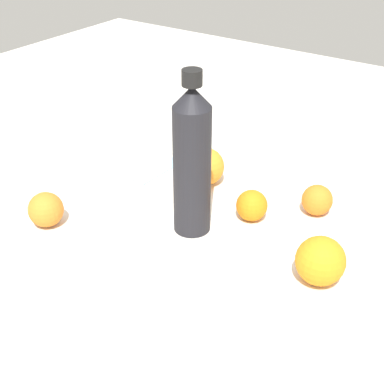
% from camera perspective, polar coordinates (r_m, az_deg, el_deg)
% --- Properties ---
extents(ground_plane, '(2.40, 2.40, 0.00)m').
position_cam_1_polar(ground_plane, '(1.04, -1.65, -4.37)').
color(ground_plane, silver).
extents(water_bottle, '(0.07, 0.07, 0.31)m').
position_cam_1_polar(water_bottle, '(0.98, -0.00, 3.30)').
color(water_bottle, black).
rests_on(water_bottle, ground_plane).
extents(orange_0, '(0.06, 0.06, 0.06)m').
position_cam_1_polar(orange_0, '(1.11, 12.76, -0.81)').
color(orange_0, orange).
rests_on(orange_0, ground_plane).
extents(orange_1, '(0.08, 0.08, 0.08)m').
position_cam_1_polar(orange_1, '(0.93, 13.08, -6.92)').
color(orange_1, orange).
rests_on(orange_1, ground_plane).
extents(orange_2, '(0.08, 0.08, 0.08)m').
position_cam_1_polar(orange_2, '(1.19, 1.39, 2.64)').
color(orange_2, orange).
rests_on(orange_2, ground_plane).
extents(orange_3, '(0.06, 0.06, 0.06)m').
position_cam_1_polar(orange_3, '(1.07, 6.17, -1.39)').
color(orange_3, orange).
rests_on(orange_3, ground_plane).
extents(orange_4, '(0.07, 0.07, 0.07)m').
position_cam_1_polar(orange_4, '(1.09, -14.81, -1.76)').
color(orange_4, orange).
rests_on(orange_4, ground_plane).
extents(folded_napkin, '(0.17, 0.14, 0.01)m').
position_cam_1_polar(folded_napkin, '(1.29, -5.64, 3.09)').
color(folded_napkin, '#99BFD8').
rests_on(folded_napkin, ground_plane).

